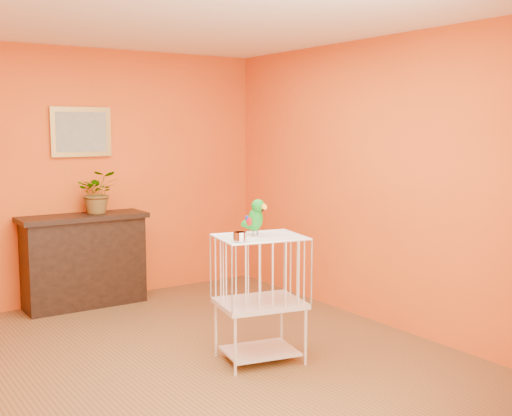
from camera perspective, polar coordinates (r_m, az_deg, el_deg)
ground at (r=5.04m, az=-6.30°, el=-13.71°), size 4.50×4.50×0.00m
room_shell at (r=4.72m, az=-6.56°, el=4.57°), size 4.50×4.50×4.50m
console_cabinet at (r=6.69m, az=-15.03°, el=-4.53°), size 1.25×0.45×0.93m
potted_plant at (r=6.67m, az=-13.92°, el=0.98°), size 0.50×0.53×0.34m
framed_picture at (r=6.76m, az=-15.28°, el=6.54°), size 0.62×0.04×0.50m
birdcage at (r=4.95m, az=0.35°, el=-7.90°), size 0.72×0.60×0.98m
feed_cup at (r=4.61m, az=-1.44°, el=-2.56°), size 0.10×0.10×0.07m
parrot at (r=4.86m, az=-0.06°, el=-0.80°), size 0.14×0.26×0.28m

